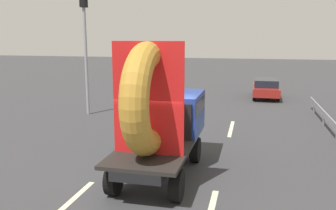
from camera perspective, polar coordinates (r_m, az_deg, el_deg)
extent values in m
plane|color=#38383A|center=(10.99, -3.05, -11.07)|extent=(120.00, 120.00, 0.00)
cylinder|color=black|center=(12.27, -3.51, -6.63)|extent=(0.28, 0.83, 0.83)
cylinder|color=black|center=(11.91, 4.40, -7.19)|extent=(0.28, 0.83, 0.83)
cylinder|color=black|center=(9.65, -8.72, -11.72)|extent=(0.28, 0.83, 0.83)
cylinder|color=black|center=(9.18, 1.42, -12.81)|extent=(0.28, 0.83, 0.83)
cube|color=black|center=(10.69, -1.25, -6.94)|extent=(1.30, 4.84, 0.25)
cube|color=navy|center=(11.74, 0.39, -1.26)|extent=(2.00, 2.14, 1.35)
cube|color=black|center=(11.64, 0.34, 0.12)|extent=(2.02, 2.04, 0.44)
cube|color=black|center=(9.65, -2.88, -7.85)|extent=(2.00, 2.69, 0.10)
cube|color=black|center=(10.69, -0.97, -2.63)|extent=(1.80, 0.08, 1.10)
torus|color=#B7842D|center=(9.13, -3.24, 0.96)|extent=(0.70, 2.95, 2.95)
cube|color=red|center=(9.13, -3.24, 0.96)|extent=(1.90, 0.03, 2.95)
cylinder|color=black|center=(26.37, 13.72, 2.30)|extent=(0.21, 0.61, 0.61)
cylinder|color=black|center=(26.42, 16.92, 2.15)|extent=(0.21, 0.61, 0.61)
cylinder|color=black|center=(23.85, 13.73, 1.41)|extent=(0.21, 0.61, 0.61)
cylinder|color=black|center=(23.91, 17.26, 1.26)|extent=(0.21, 0.61, 0.61)
cube|color=maroon|center=(25.09, 15.44, 2.39)|extent=(1.70, 3.97, 0.52)
cube|color=black|center=(24.93, 15.50, 3.49)|extent=(1.53, 2.23, 0.47)
cylinder|color=gray|center=(19.25, -13.04, 6.72)|extent=(0.16, 0.16, 5.59)
cube|color=gray|center=(16.75, 24.65, -2.38)|extent=(0.06, 11.08, 0.32)
cylinder|color=slate|center=(18.13, 23.76, -2.24)|extent=(0.10, 0.10, 0.55)
cylinder|color=slate|center=(20.81, 22.44, -0.55)|extent=(0.10, 0.10, 0.55)
cube|color=beige|center=(9.50, -15.93, -15.15)|extent=(0.16, 2.84, 0.01)
cube|color=beige|center=(17.04, -1.78, -3.04)|extent=(0.16, 2.40, 0.01)
cube|color=beige|center=(16.41, 10.13, -3.75)|extent=(0.16, 2.87, 0.01)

